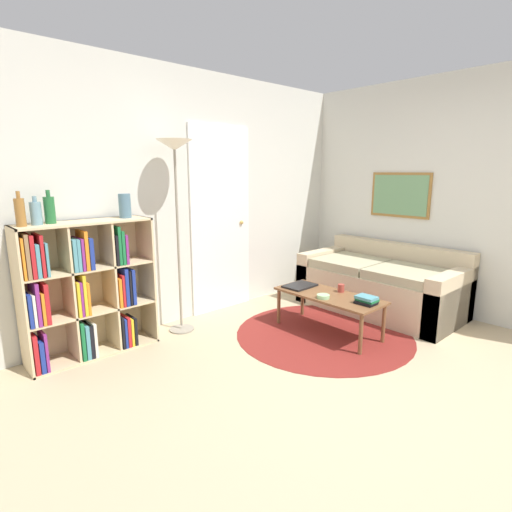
{
  "coord_description": "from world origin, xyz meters",
  "views": [
    {
      "loc": [
        -2.4,
        -1.24,
        1.58
      ],
      "look_at": [
        -0.09,
        1.29,
        0.85
      ],
      "focal_mm": 28.0,
      "sensor_mm": 36.0,
      "label": 1
    }
  ],
  "objects_px": {
    "floor_lamp": "(175,166)",
    "bottle_right": "(50,210)",
    "bowl": "(323,296)",
    "bottle_left": "(20,212)",
    "couch": "(382,285)",
    "cup": "(341,288)",
    "laptop": "(300,286)",
    "bottle_middle": "(36,213)",
    "coffee_table": "(329,298)",
    "vase_on_shelf": "(125,206)",
    "bookshelf": "(84,291)"
  },
  "relations": [
    {
      "from": "couch",
      "to": "bottle_right",
      "type": "height_order",
      "value": "bottle_right"
    },
    {
      "from": "bowl",
      "to": "couch",
      "type": "bearing_deg",
      "value": 2.78
    },
    {
      "from": "couch",
      "to": "cup",
      "type": "xyz_separation_m",
      "value": [
        -0.88,
        -0.05,
        0.15
      ]
    },
    {
      "from": "couch",
      "to": "laptop",
      "type": "height_order",
      "value": "couch"
    },
    {
      "from": "couch",
      "to": "floor_lamp",
      "type": "bearing_deg",
      "value": 153.77
    },
    {
      "from": "bottle_middle",
      "to": "bottle_right",
      "type": "height_order",
      "value": "bottle_right"
    },
    {
      "from": "bottle_right",
      "to": "vase_on_shelf",
      "type": "distance_m",
      "value": 0.61
    },
    {
      "from": "coffee_table",
      "to": "bottle_left",
      "type": "relative_size",
      "value": 4.09
    },
    {
      "from": "bookshelf",
      "to": "coffee_table",
      "type": "distance_m",
      "value": 2.25
    },
    {
      "from": "bottle_left",
      "to": "bottle_middle",
      "type": "distance_m",
      "value": 0.12
    },
    {
      "from": "cup",
      "to": "couch",
      "type": "bearing_deg",
      "value": 3.16
    },
    {
      "from": "laptop",
      "to": "bottle_left",
      "type": "height_order",
      "value": "bottle_left"
    },
    {
      "from": "bookshelf",
      "to": "bottle_middle",
      "type": "xyz_separation_m",
      "value": [
        -0.3,
        0.0,
        0.68
      ]
    },
    {
      "from": "bottle_right",
      "to": "couch",
      "type": "bearing_deg",
      "value": -19.49
    },
    {
      "from": "laptop",
      "to": "cup",
      "type": "height_order",
      "value": "cup"
    },
    {
      "from": "couch",
      "to": "bottle_left",
      "type": "xyz_separation_m",
      "value": [
        -3.38,
        1.07,
        1.0
      ]
    },
    {
      "from": "floor_lamp",
      "to": "laptop",
      "type": "bearing_deg",
      "value": -32.9
    },
    {
      "from": "laptop",
      "to": "bottle_left",
      "type": "xyz_separation_m",
      "value": [
        -2.34,
        0.72,
        0.88
      ]
    },
    {
      "from": "floor_lamp",
      "to": "bottle_right",
      "type": "relative_size",
      "value": 7.08
    },
    {
      "from": "cup",
      "to": "vase_on_shelf",
      "type": "xyz_separation_m",
      "value": [
        -1.68,
        1.14,
        0.84
      ]
    },
    {
      "from": "bowl",
      "to": "cup",
      "type": "distance_m",
      "value": 0.29
    },
    {
      "from": "couch",
      "to": "bowl",
      "type": "bearing_deg",
      "value": -177.22
    },
    {
      "from": "coffee_table",
      "to": "bottle_right",
      "type": "relative_size",
      "value": 4.09
    },
    {
      "from": "bowl",
      "to": "bottle_right",
      "type": "distance_m",
      "value": 2.48
    },
    {
      "from": "bookshelf",
      "to": "vase_on_shelf",
      "type": "xyz_separation_m",
      "value": [
        0.41,
        -0.0,
        0.7
      ]
    },
    {
      "from": "bottle_left",
      "to": "bottle_right",
      "type": "relative_size",
      "value": 1.0
    },
    {
      "from": "bookshelf",
      "to": "coffee_table",
      "type": "xyz_separation_m",
      "value": [
        1.94,
        -1.11,
        -0.23
      ]
    },
    {
      "from": "laptop",
      "to": "bottle_middle",
      "type": "relative_size",
      "value": 1.54
    },
    {
      "from": "bowl",
      "to": "vase_on_shelf",
      "type": "bearing_deg",
      "value": 140.3
    },
    {
      "from": "floor_lamp",
      "to": "bottle_right",
      "type": "height_order",
      "value": "floor_lamp"
    },
    {
      "from": "couch",
      "to": "vase_on_shelf",
      "type": "height_order",
      "value": "vase_on_shelf"
    },
    {
      "from": "couch",
      "to": "bottle_left",
      "type": "relative_size",
      "value": 6.64
    },
    {
      "from": "laptop",
      "to": "bookshelf",
      "type": "bearing_deg",
      "value": 158.9
    },
    {
      "from": "bowl",
      "to": "bottle_left",
      "type": "bearing_deg",
      "value": 152.94
    },
    {
      "from": "cup",
      "to": "bottle_left",
      "type": "distance_m",
      "value": 2.88
    },
    {
      "from": "bottle_middle",
      "to": "laptop",
      "type": "bearing_deg",
      "value": -18.48
    },
    {
      "from": "bookshelf",
      "to": "vase_on_shelf",
      "type": "height_order",
      "value": "vase_on_shelf"
    },
    {
      "from": "bottle_middle",
      "to": "coffee_table",
      "type": "bearing_deg",
      "value": -26.43
    },
    {
      "from": "cup",
      "to": "bottle_right",
      "type": "relative_size",
      "value": 0.3
    },
    {
      "from": "couch",
      "to": "bookshelf",
      "type": "bearing_deg",
      "value": 159.72
    },
    {
      "from": "couch",
      "to": "bowl",
      "type": "height_order",
      "value": "couch"
    },
    {
      "from": "bowl",
      "to": "laptop",
      "type": "bearing_deg",
      "value": 72.48
    },
    {
      "from": "bookshelf",
      "to": "bowl",
      "type": "xyz_separation_m",
      "value": [
        1.8,
        -1.15,
        -0.17
      ]
    },
    {
      "from": "bookshelf",
      "to": "cup",
      "type": "height_order",
      "value": "bookshelf"
    },
    {
      "from": "bookshelf",
      "to": "floor_lamp",
      "type": "xyz_separation_m",
      "value": [
        0.9,
        -0.08,
        1.04
      ]
    },
    {
      "from": "floor_lamp",
      "to": "vase_on_shelf",
      "type": "relative_size",
      "value": 8.77
    },
    {
      "from": "laptop",
      "to": "cup",
      "type": "distance_m",
      "value": 0.43
    },
    {
      "from": "coffee_table",
      "to": "bottle_right",
      "type": "height_order",
      "value": "bottle_right"
    },
    {
      "from": "floor_lamp",
      "to": "bowl",
      "type": "bearing_deg",
      "value": -49.98
    },
    {
      "from": "bowl",
      "to": "vase_on_shelf",
      "type": "distance_m",
      "value": 2.0
    }
  ]
}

